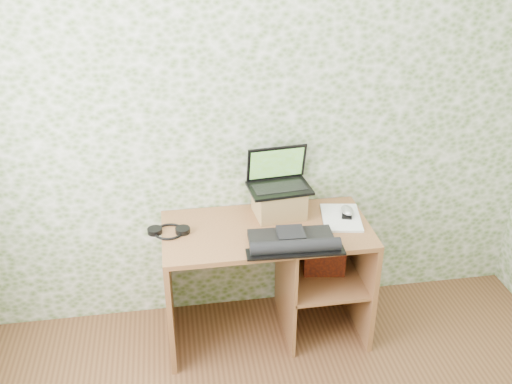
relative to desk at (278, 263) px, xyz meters
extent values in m
plane|color=silver|center=(-0.08, 0.28, 0.82)|extent=(3.50, 0.00, 3.50)
cube|color=brown|center=(-0.08, -0.03, 0.25)|extent=(1.20, 0.60, 0.03)
cube|color=brown|center=(-0.66, -0.03, -0.12)|extent=(0.03, 0.60, 0.72)
cube|color=brown|center=(0.51, -0.03, -0.12)|extent=(0.03, 0.60, 0.72)
cube|color=brown|center=(0.04, -0.03, -0.12)|extent=(0.02, 0.56, 0.72)
cube|color=brown|center=(0.27, -0.03, -0.10)|extent=(0.46, 0.56, 0.02)
cube|color=brown|center=(0.28, 0.26, -0.12)|extent=(0.48, 0.02, 0.72)
cube|color=#A07C47|center=(0.02, 0.12, 0.35)|extent=(0.30, 0.26, 0.17)
cube|color=black|center=(0.02, 0.12, 0.45)|extent=(0.38, 0.28, 0.02)
cube|color=black|center=(0.02, 0.11, 0.46)|extent=(0.32, 0.16, 0.00)
cube|color=black|center=(0.02, 0.21, 0.57)|extent=(0.36, 0.09, 0.22)
cube|color=#365719|center=(0.02, 0.21, 0.56)|extent=(0.32, 0.07, 0.19)
cube|color=black|center=(0.03, -0.18, 0.29)|extent=(0.48, 0.19, 0.04)
cube|color=black|center=(0.03, -0.18, 0.30)|extent=(0.16, 0.16, 0.06)
cylinder|color=black|center=(0.03, -0.30, 0.31)|extent=(0.49, 0.10, 0.07)
cube|color=black|center=(0.03, -0.31, 0.28)|extent=(0.54, 0.13, 0.01)
torus|color=black|center=(-0.64, 0.01, 0.28)|extent=(0.19, 0.19, 0.01)
cylinder|color=black|center=(-0.71, 0.02, 0.28)|extent=(0.08, 0.08, 0.03)
cylinder|color=black|center=(-0.56, 0.00, 0.28)|extent=(0.08, 0.08, 0.03)
cube|color=white|center=(0.38, 0.01, 0.28)|extent=(0.27, 0.35, 0.01)
ellipsoid|color=#B9B9BB|center=(0.42, 0.02, 0.30)|extent=(0.10, 0.13, 0.04)
cylinder|color=black|center=(0.42, 0.04, 0.29)|extent=(0.05, 0.14, 0.01)
cube|color=maroon|center=(0.28, -0.03, 0.06)|extent=(0.26, 0.12, 0.30)
camera|label=1|loc=(-0.58, -2.80, 1.98)|focal=40.00mm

